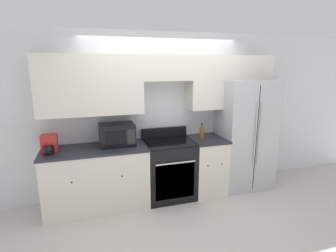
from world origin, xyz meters
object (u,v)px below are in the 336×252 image
microwave (117,134)px  bottle (202,133)px  refrigerator (243,134)px  oven_range (169,169)px

microwave → bottle: 1.35m
refrigerator → microwave: bearing=179.8°
oven_range → microwave: 1.00m
refrigerator → microwave: (-2.15, 0.01, 0.16)m
oven_range → bottle: bottle is taller
oven_range → refrigerator: size_ratio=0.58×
oven_range → refrigerator: bearing=2.5°
microwave → bottle: (1.35, -0.06, -0.06)m
oven_range → bottle: 0.79m
bottle → oven_range: bearing=-179.0°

